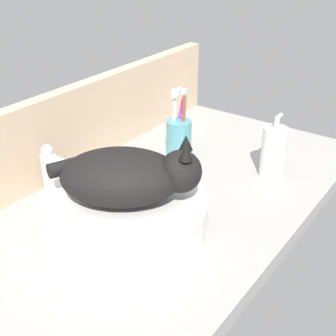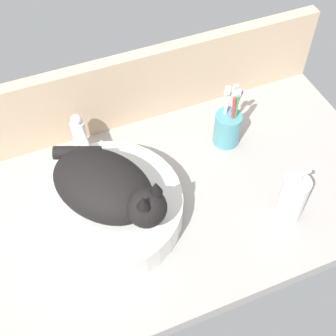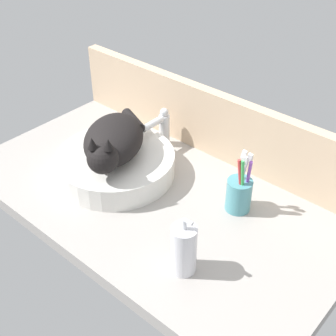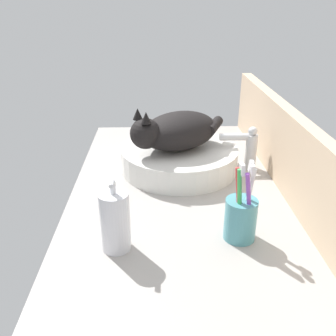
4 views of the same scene
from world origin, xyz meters
TOP-DOWN VIEW (x-y plane):
  - ground_plane at (0.00, 0.00)cm, footprint 113.50×61.46cm
  - backsplash_panel at (0.00, 28.93)cm, footprint 113.50×3.60cm
  - sink_basin at (-15.34, -0.20)cm, footprint 35.91×35.91cm
  - cat at (-14.52, -1.30)cm, footprint 27.96×30.23cm
  - faucet at (-15.33, 21.11)cm, footprint 3.60×11.80cm
  - soap_dispenser at (24.64, -15.94)cm, footprint 6.29×6.29cm
  - toothbrush_cup at (21.97, 11.20)cm, footprint 7.09×7.09cm

SIDE VIEW (x-z plane):
  - ground_plane at x=0.00cm, z-range -4.00..0.00cm
  - sink_basin at x=-15.34cm, z-range 0.00..7.14cm
  - toothbrush_cup at x=21.97cm, z-range -3.94..14.78cm
  - soap_dispenser at x=24.64cm, z-range -1.55..15.01cm
  - faucet at x=-15.33cm, z-range 0.50..14.10cm
  - backsplash_panel at x=0.00cm, z-range 0.00..21.81cm
  - cat at x=-14.52cm, z-range 5.90..19.90cm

